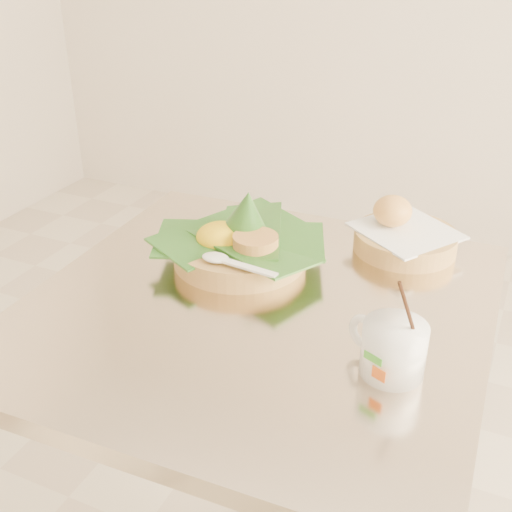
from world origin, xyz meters
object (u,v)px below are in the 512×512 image
at_px(cafe_table, 257,411).
at_px(coffee_mug, 392,347).
at_px(bread_basket, 403,235).
at_px(rice_basket, 240,241).

distance_m(cafe_table, coffee_mug, 0.36).
distance_m(bread_basket, coffee_mug, 0.36).
bearing_deg(rice_basket, cafe_table, -53.25).
bearing_deg(cafe_table, rice_basket, 126.75).
xyz_separation_m(cafe_table, coffee_mug, (0.23, -0.08, 0.26)).
xyz_separation_m(rice_basket, bread_basket, (0.25, 0.16, -0.01)).
bearing_deg(bread_basket, coffee_mug, -79.33).
xyz_separation_m(rice_basket, coffee_mug, (0.31, -0.19, 0.00)).
height_order(cafe_table, coffee_mug, coffee_mug).
relative_size(rice_basket, coffee_mug, 1.97).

